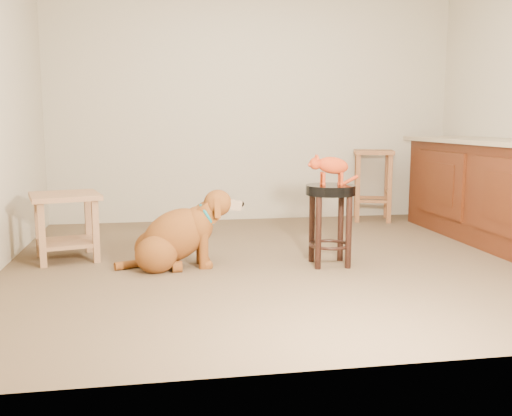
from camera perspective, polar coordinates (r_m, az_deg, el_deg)
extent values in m
cube|color=brown|center=(4.58, 4.09, -5.24)|extent=(4.50, 4.00, 0.01)
cube|color=#B7AE94|center=(6.41, -0.10, 10.45)|extent=(4.50, 0.04, 2.60)
cube|color=#B7AE94|center=(2.56, 15.37, 12.86)|extent=(4.50, 0.04, 2.60)
cube|color=#51220E|center=(5.56, 23.31, 1.24)|extent=(0.60, 2.50, 0.90)
cube|color=gray|center=(5.50, 23.34, 6.09)|extent=(0.70, 2.56, 0.04)
cube|color=black|center=(5.64, 23.41, -2.79)|extent=(0.52, 2.50, 0.10)
cube|color=#51220E|center=(4.92, 23.75, 0.93)|extent=(0.02, 0.90, 0.62)
cube|color=#51220E|center=(5.86, 17.86, 2.37)|extent=(0.02, 0.90, 0.62)
cube|color=#431B0B|center=(4.92, 23.63, 0.93)|extent=(0.02, 0.60, 0.40)
cube|color=#431B0B|center=(5.86, 17.76, 2.37)|extent=(0.02, 0.60, 0.40)
cylinder|color=black|center=(4.55, 8.46, -1.88)|extent=(0.05, 0.05, 0.55)
cylinder|color=black|center=(4.50, 5.61, -1.96)|extent=(0.05, 0.05, 0.55)
cylinder|color=black|center=(4.33, 9.24, -2.44)|extent=(0.05, 0.05, 0.55)
cylinder|color=black|center=(4.28, 6.25, -2.52)|extent=(0.05, 0.05, 0.55)
torus|color=black|center=(4.44, 7.36, -3.66)|extent=(0.34, 0.34, 0.03)
cylinder|color=black|center=(4.37, 7.47, 1.81)|extent=(0.38, 0.38, 0.07)
cube|color=brown|center=(6.68, 12.94, 2.18)|extent=(0.06, 0.06, 0.74)
cube|color=brown|center=(6.66, 10.03, 2.25)|extent=(0.06, 0.06, 0.74)
cube|color=brown|center=(6.35, 13.20, 1.84)|extent=(0.06, 0.06, 0.74)
cube|color=brown|center=(6.32, 10.14, 1.91)|extent=(0.06, 0.06, 0.74)
cube|color=brown|center=(6.47, 11.68, 5.50)|extent=(0.53, 0.53, 0.04)
cube|color=#9D6D48|center=(5.02, -16.42, -1.48)|extent=(0.06, 0.06, 0.49)
cube|color=#9D6D48|center=(4.98, -20.93, -1.78)|extent=(0.06, 0.06, 0.49)
cube|color=#9D6D48|center=(4.63, -15.73, -2.28)|extent=(0.06, 0.06, 0.49)
cube|color=#9D6D48|center=(4.59, -20.62, -2.60)|extent=(0.06, 0.06, 0.49)
cube|color=#9D6D48|center=(4.76, -18.58, 1.14)|extent=(0.63, 0.63, 0.04)
cube|color=#9D6D48|center=(4.82, -18.36, -3.29)|extent=(0.53, 0.53, 0.03)
ellipsoid|color=brown|center=(4.47, -10.09, -3.96)|extent=(0.32, 0.27, 0.28)
ellipsoid|color=brown|center=(4.25, -9.95, -4.62)|extent=(0.32, 0.27, 0.28)
cylinder|color=brown|center=(4.52, -8.16, -5.04)|extent=(0.07, 0.09, 0.09)
cylinder|color=brown|center=(4.27, -7.88, -5.87)|extent=(0.07, 0.09, 0.09)
ellipsoid|color=brown|center=(4.35, -8.08, -2.73)|extent=(0.66, 0.37, 0.58)
ellipsoid|color=brown|center=(4.35, -5.90, -1.74)|extent=(0.25, 0.28, 0.29)
cylinder|color=brown|center=(4.46, -5.54, -3.44)|extent=(0.08, 0.08, 0.34)
cylinder|color=brown|center=(4.31, -5.28, -3.87)|extent=(0.08, 0.08, 0.34)
sphere|color=brown|center=(4.50, -5.17, -5.24)|extent=(0.09, 0.09, 0.09)
sphere|color=brown|center=(4.34, -4.90, -5.74)|extent=(0.09, 0.09, 0.09)
cylinder|color=brown|center=(4.34, -4.99, -0.56)|extent=(0.22, 0.16, 0.21)
ellipsoid|color=brown|center=(4.34, -3.85, 0.51)|extent=(0.22, 0.20, 0.20)
cube|color=#8C7257|center=(4.36, -2.36, 0.33)|extent=(0.15, 0.08, 0.09)
sphere|color=black|center=(4.38, -1.51, 0.41)|extent=(0.05, 0.05, 0.05)
cube|color=brown|center=(4.44, -4.25, 0.33)|extent=(0.05, 0.05, 0.15)
cube|color=brown|center=(4.25, -3.90, -0.02)|extent=(0.05, 0.05, 0.15)
torus|color=#0E6B77|center=(4.34, -4.99, -0.68)|extent=(0.12, 0.20, 0.18)
cylinder|color=#D8BF4C|center=(4.36, -4.41, -1.46)|extent=(0.01, 0.04, 0.04)
cylinder|color=brown|center=(4.43, -12.30, -5.51)|extent=(0.27, 0.16, 0.06)
ellipsoid|color=maroon|center=(4.35, 7.69, 4.24)|extent=(0.26, 0.13, 0.16)
cylinder|color=maroon|center=(4.38, 6.59, 2.98)|extent=(0.02, 0.02, 0.10)
sphere|color=maroon|center=(4.38, 6.58, 2.48)|extent=(0.03, 0.03, 0.03)
cylinder|color=maroon|center=(4.31, 6.79, 2.89)|extent=(0.02, 0.02, 0.10)
sphere|color=maroon|center=(4.31, 6.78, 2.38)|extent=(0.03, 0.03, 0.03)
cylinder|color=maroon|center=(4.41, 8.34, 2.98)|extent=(0.02, 0.02, 0.10)
sphere|color=maroon|center=(4.41, 8.33, 2.49)|extent=(0.03, 0.03, 0.03)
cylinder|color=maroon|center=(4.34, 8.57, 2.89)|extent=(0.02, 0.02, 0.10)
sphere|color=maroon|center=(4.35, 8.56, 2.39)|extent=(0.03, 0.03, 0.03)
sphere|color=maroon|center=(4.32, 5.97, 4.45)|extent=(0.09, 0.09, 0.09)
sphere|color=maroon|center=(4.31, 5.45, 4.33)|extent=(0.04, 0.04, 0.04)
sphere|color=brown|center=(4.31, 5.27, 4.33)|extent=(0.01, 0.01, 0.01)
cone|color=maroon|center=(4.35, 6.01, 5.13)|extent=(0.04, 0.04, 0.04)
cone|color=#C66B60|center=(4.35, 5.99, 5.10)|extent=(0.02, 0.02, 0.03)
cone|color=maroon|center=(4.29, 6.17, 5.09)|extent=(0.04, 0.04, 0.04)
cone|color=#C66B60|center=(4.29, 6.15, 5.05)|extent=(0.02, 0.02, 0.03)
cylinder|color=maroon|center=(4.43, 9.17, 2.64)|extent=(0.19, 0.10, 0.09)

